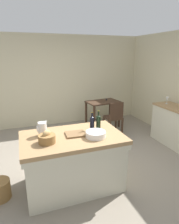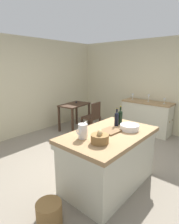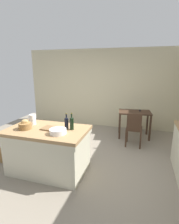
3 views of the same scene
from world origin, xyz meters
TOP-DOWN VIEW (x-y plane):
  - ground_plane at (0.00, 0.00)m, footprint 6.76×6.76m
  - wall_back at (0.00, 2.60)m, footprint 5.32×0.12m
  - wall_right at (2.60, 0.00)m, footprint 0.12×5.20m
  - island_table at (-0.38, -0.49)m, footprint 1.53×0.95m
  - side_cabinet at (2.26, 0.07)m, footprint 0.52×1.36m
  - writing_desk at (1.13, 1.81)m, footprint 0.97×0.68m
  - wooden_chair at (1.16, 1.14)m, footprint 0.40×0.40m
  - pitcher at (-0.80, -0.33)m, footprint 0.17×0.13m
  - wash_bowl at (-0.07, -0.66)m, footprint 0.30×0.30m
  - bread_basket at (-0.78, -0.61)m, footprint 0.24×0.24m
  - cutting_board at (-0.33, -0.48)m, footprint 0.31×0.27m
  - wine_bottle_dark at (0.08, -0.39)m, footprint 0.07×0.07m
  - wine_bottle_amber at (-0.02, -0.39)m, footprint 0.07×0.07m
  - wine_glass_far_left at (2.23, -0.40)m, footprint 0.07×0.07m
  - wine_glass_left at (2.28, 0.06)m, footprint 0.07×0.07m
  - wine_glass_middle at (2.25, 0.53)m, footprint 0.07×0.07m
  - wicker_hamper at (-1.49, -0.41)m, footprint 0.31×0.31m

SIDE VIEW (x-z plane):
  - ground_plane at x=0.00m, z-range 0.00..0.00m
  - wicker_hamper at x=-1.49m, z-range 0.00..0.29m
  - side_cabinet at x=2.26m, z-range 0.00..0.91m
  - island_table at x=-0.38m, z-range 0.03..0.91m
  - wooden_chair at x=1.16m, z-range 0.04..0.95m
  - writing_desk at x=1.13m, z-range 0.23..1.05m
  - cutting_board at x=-0.33m, z-range 0.88..0.90m
  - wash_bowl at x=-0.07m, z-range 0.88..0.97m
  - bread_basket at x=-0.78m, z-range 0.85..1.04m
  - pitcher at x=-0.80m, z-range 0.86..1.11m
  - wine_bottle_amber at x=-0.02m, z-range 0.85..1.16m
  - wine_glass_far_left at x=2.23m, z-range 0.93..1.08m
  - wine_bottle_dark at x=0.08m, z-range 0.85..1.17m
  - wine_glass_middle at x=2.25m, z-range 0.94..1.11m
  - wine_glass_left at x=2.28m, z-range 0.94..1.13m
  - wall_back at x=0.00m, z-range 0.00..2.60m
  - wall_right at x=2.60m, z-range 0.00..2.60m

